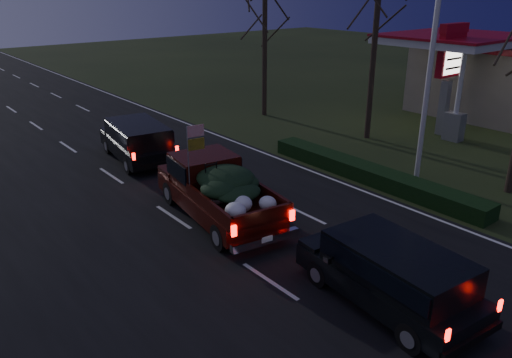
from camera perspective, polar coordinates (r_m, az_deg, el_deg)
ground at (r=13.44m, az=1.57°, el=-11.64°), size 120.00×120.00×0.00m
road_asphalt at (r=13.43m, az=1.57°, el=-11.60°), size 14.00×120.00×0.02m
hedge_row at (r=20.31m, az=12.91°, el=0.57°), size 1.00×10.00×0.60m
light_pole at (r=19.97m, az=19.64°, el=14.89°), size 0.50×0.90×9.16m
gas_price_pylon at (r=27.23m, az=21.30°, el=12.45°), size 2.00×0.41×5.57m
gas_station_building at (r=34.98m, az=26.31°, el=10.44°), size 10.00×7.00×4.00m
gas_canopy at (r=29.39m, az=21.79°, el=14.10°), size 7.10×6.10×4.88m
bare_tree_mid at (r=25.24m, az=13.73°, el=18.58°), size 3.60×3.60×8.50m
bare_tree_far at (r=29.47m, az=1.01°, el=17.28°), size 3.60×3.60×7.00m
pickup_truck at (r=16.48m, az=-4.43°, el=-0.90°), size 2.89×5.83×2.93m
lead_suv at (r=22.50m, az=-13.37°, el=4.61°), size 2.71×5.10×1.40m
rear_suv at (r=12.42m, az=15.40°, el=-10.02°), size 2.37×4.81×1.34m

